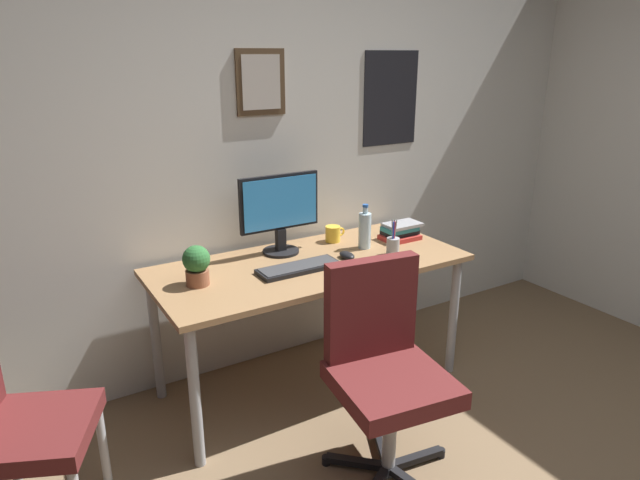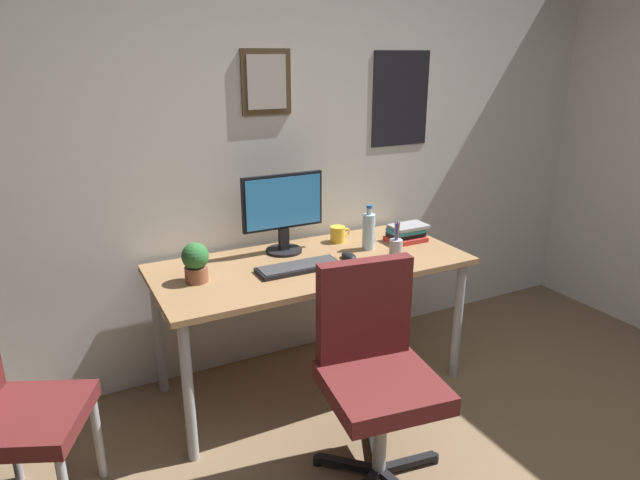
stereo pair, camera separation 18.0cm
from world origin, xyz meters
The scene contains 12 objects.
wall_back centered at (0.00, 2.15, 1.30)m, with size 4.40×0.10×2.60m.
desk centered at (-0.16, 1.70, 0.66)m, with size 1.64×0.74×0.73m.
office_chair centered at (-0.21, 0.98, 0.53)m, with size 0.57×0.57×0.95m.
side_chair centered at (-1.60, 1.40, 0.50)m, with size 0.55×0.55×0.88m.
monitor centered at (-0.22, 1.91, 0.97)m, with size 0.46×0.20×0.43m.
keyboard centered at (-0.26, 1.63, 0.75)m, with size 0.43×0.15×0.03m.
computer_mouse centered at (0.04, 1.64, 0.75)m, with size 0.06×0.11×0.04m.
water_bottle centered at (0.22, 1.74, 0.84)m, with size 0.07×0.07×0.25m.
coffee_mug_near centered at (0.13, 1.92, 0.78)m, with size 0.12×0.09×0.09m.
potted_plant centered at (-0.76, 1.71, 0.84)m, with size 0.13×0.13×0.20m.
pen_cup centered at (0.28, 1.56, 0.79)m, with size 0.07×0.07×0.20m.
book_stack_left centered at (0.49, 1.76, 0.78)m, with size 0.24×0.16×0.10m.
Camera 2 is at (-1.36, -0.75, 1.77)m, focal length 31.21 mm.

